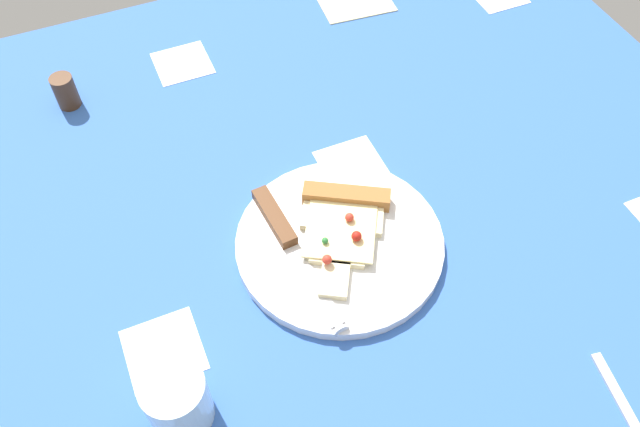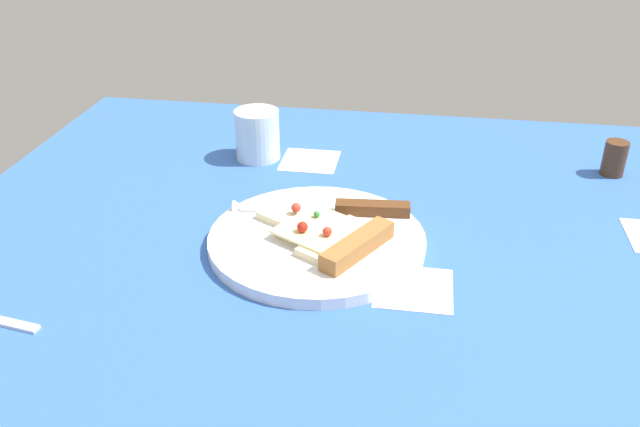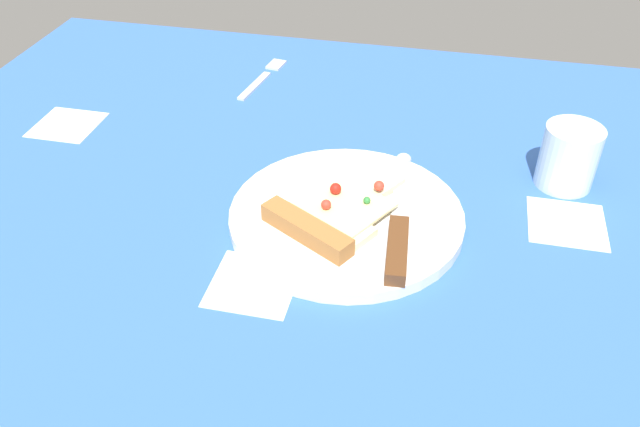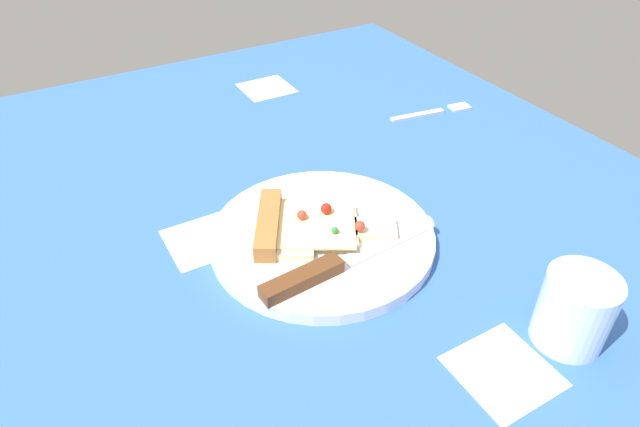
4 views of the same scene
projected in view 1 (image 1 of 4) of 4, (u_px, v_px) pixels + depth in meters
The scene contains 7 objects.
ground_plane at pixel (372, 205), 94.93cm from camera, with size 115.54×115.54×3.00cm.
plate at pixel (340, 243), 88.19cm from camera, with size 27.79×27.79×1.56cm, color silver.
pizza_slice at pixel (342, 221), 88.45cm from camera, with size 15.45×18.97×2.68cm.
knife at pixel (289, 242), 86.63cm from camera, with size 4.02×24.09×2.45cm.
drinking_glass at pixel (177, 401), 71.76cm from camera, with size 7.19×7.19×8.11cm, color silver.
pepper_shaker at pixel (65, 91), 103.15cm from camera, with size 3.51×3.51×5.48cm, color #4C2D19.
fork at pixel (633, 422), 74.06cm from camera, with size 4.10×15.40×0.80cm.
Camera 1 is at (29.63, 50.42, 73.64)cm, focal length 37.05 mm.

